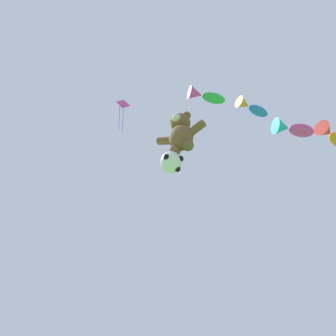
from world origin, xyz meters
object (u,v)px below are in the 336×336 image
at_px(teddy_bear_kite, 181,133).
at_px(diamond_kite, 123,108).
at_px(soccer_ball_kite, 172,162).
at_px(fish_kite_tangerine, 333,136).
at_px(fish_kite_emerald, 205,96).
at_px(fish_kite_cobalt, 251,107).
at_px(fish_kite_magenta, 292,129).

distance_m(teddy_bear_kite, diamond_kite, 5.55).
xyz_separation_m(soccer_ball_kite, fish_kite_tangerine, (6.90, 6.33, 4.29)).
distance_m(fish_kite_emerald, fish_kite_cobalt, 2.57).
height_order(soccer_ball_kite, fish_kite_cobalt, fish_kite_cobalt).
relative_size(fish_kite_tangerine, diamond_kite, 0.90).
relative_size(fish_kite_cobalt, diamond_kite, 0.65).
bearing_deg(fish_kite_emerald, fish_kite_tangerine, 50.80).
distance_m(soccer_ball_kite, fish_kite_tangerine, 10.30).
distance_m(soccer_ball_kite, fish_kite_magenta, 7.71).
xyz_separation_m(soccer_ball_kite, fish_kite_cobalt, (3.53, 1.96, 3.88)).
bearing_deg(fish_kite_tangerine, diamond_kite, -147.26).
height_order(soccer_ball_kite, diamond_kite, diamond_kite).
distance_m(soccer_ball_kite, fish_kite_emerald, 4.09).
height_order(fish_kite_emerald, fish_kite_cobalt, fish_kite_cobalt).
distance_m(teddy_bear_kite, fish_kite_magenta, 6.78).
bearing_deg(fish_kite_tangerine, fish_kite_cobalt, -127.68).
distance_m(teddy_bear_kite, fish_kite_cobalt, 4.37).
xyz_separation_m(fish_kite_emerald, fish_kite_tangerine, (5.10, 6.26, 0.62)).
bearing_deg(fish_kite_cobalt, fish_kite_magenta, 58.72).
bearing_deg(fish_kite_magenta, fish_kite_emerald, -126.60).
relative_size(fish_kite_emerald, fish_kite_magenta, 0.77).
height_order(fish_kite_cobalt, fish_kite_tangerine, fish_kite_tangerine).
distance_m(fish_kite_cobalt, fish_kite_tangerine, 5.53).
bearing_deg(fish_kite_emerald, fish_kite_magenta, 53.40).
distance_m(fish_kite_magenta, fish_kite_tangerine, 2.76).
bearing_deg(soccer_ball_kite, fish_kite_cobalt, 29.01).
height_order(teddy_bear_kite, soccer_ball_kite, teddy_bear_kite).
relative_size(soccer_ball_kite, fish_kite_cobalt, 0.57).
height_order(fish_kite_emerald, fish_kite_tangerine, fish_kite_tangerine).
height_order(teddy_bear_kite, diamond_kite, diamond_kite).
bearing_deg(diamond_kite, fish_kite_tangerine, 32.74).
bearing_deg(fish_kite_tangerine, teddy_bear_kite, -134.59).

